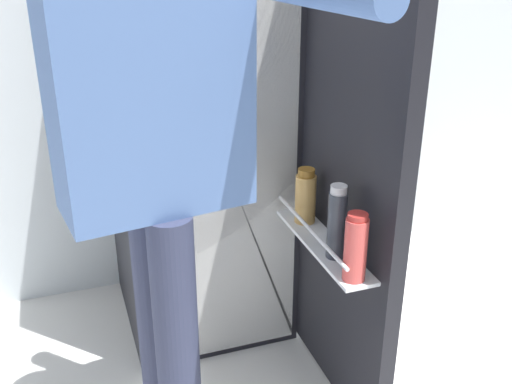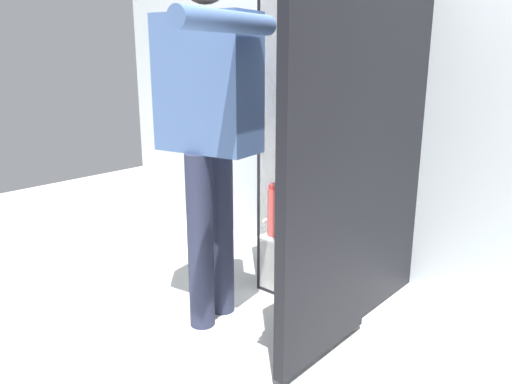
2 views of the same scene
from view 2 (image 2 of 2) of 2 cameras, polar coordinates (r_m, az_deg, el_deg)
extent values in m
plane|color=silver|center=(2.50, 1.69, -14.93)|extent=(6.92, 6.92, 0.00)
cube|color=silver|center=(2.95, 13.98, 14.90)|extent=(4.40, 0.10, 2.52)
cube|color=black|center=(2.66, 9.71, 6.31)|extent=(0.61, 0.63, 1.71)
cube|color=white|center=(2.40, 5.74, 5.49)|extent=(0.57, 0.01, 1.67)
cube|color=white|center=(2.44, 6.37, 5.64)|extent=(0.53, 0.09, 0.01)
cube|color=black|center=(1.96, 8.38, 3.63)|extent=(0.05, 0.61, 1.68)
cube|color=white|center=(2.08, 6.27, -3.56)|extent=(0.11, 0.52, 0.01)
cylinder|color=silver|center=(2.09, 5.25, -1.71)|extent=(0.01, 0.50, 0.01)
cylinder|color=#333842|center=(1.98, 4.80, -1.20)|extent=(0.06, 0.06, 0.21)
cylinder|color=silver|center=(1.95, 4.88, 2.04)|extent=(0.05, 0.05, 0.02)
cylinder|color=#DB4C47|center=(1.89, 2.30, -2.30)|extent=(0.06, 0.06, 0.19)
cylinder|color=#B22D28|center=(1.86, 2.33, 0.66)|extent=(0.06, 0.06, 0.02)
cylinder|color=tan|center=(2.18, 8.80, -0.38)|extent=(0.07, 0.07, 0.16)
cylinder|color=#996623|center=(2.15, 8.90, 2.02)|extent=(0.06, 0.06, 0.02)
cylinder|color=#2D334C|center=(2.46, -3.99, -4.66)|extent=(0.12, 0.12, 0.84)
cylinder|color=#2D334C|center=(2.34, -6.42, -5.81)|extent=(0.12, 0.12, 0.84)
cube|color=#4C6BA3|center=(2.25, -5.62, 12.23)|extent=(0.49, 0.29, 0.60)
cylinder|color=#4C6BA3|center=(2.44, -2.19, 12.00)|extent=(0.08, 0.08, 0.56)
cylinder|color=#4C6BA3|center=(1.90, -3.26, 18.94)|extent=(0.16, 0.57, 0.08)
camera|label=1|loc=(1.87, -46.83, 17.90)|focal=41.96mm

